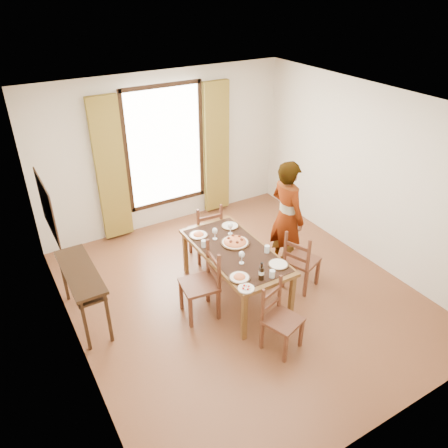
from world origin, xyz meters
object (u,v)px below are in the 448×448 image
console_table (81,278)px  dining_table (235,254)px  pasta_platter (235,240)px  man (287,217)px

console_table → dining_table: size_ratio=0.69×
console_table → pasta_platter: bearing=-11.3°
dining_table → pasta_platter: bearing=58.7°
dining_table → man: man is taller
dining_table → man: bearing=11.1°
man → pasta_platter: 0.95m
console_table → pasta_platter: pasta_platter is taller
dining_table → man: (1.02, 0.20, 0.20)m
console_table → man: size_ratio=0.68×
console_table → man: man is taller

